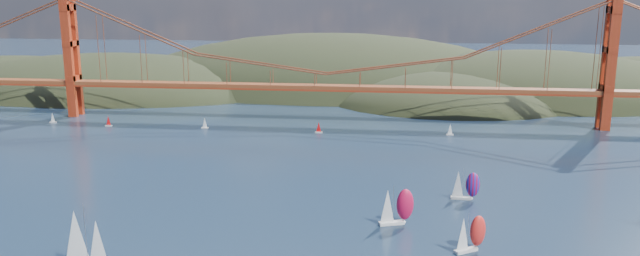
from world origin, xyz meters
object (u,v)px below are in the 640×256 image
(racer_0, at_px, (396,206))
(racer_rwb, at_px, (465,185))
(racer_1, at_px, (470,233))
(sloop_navy, at_px, (82,238))

(racer_0, relative_size, racer_rwb, 1.15)
(racer_1, bearing_deg, sloop_navy, 159.38)
(racer_0, xyz_separation_m, racer_1, (17.03, -14.95, -0.52))
(sloop_navy, height_order, racer_rwb, sloop_navy)
(sloop_navy, bearing_deg, racer_1, -3.33)
(racer_0, height_order, racer_rwb, racer_0)
(racer_0, height_order, racer_1, racer_0)
(sloop_navy, relative_size, racer_0, 1.34)
(racer_0, bearing_deg, sloop_navy, -173.51)
(sloop_navy, xyz_separation_m, racer_rwb, (87.70, 54.52, -1.91))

